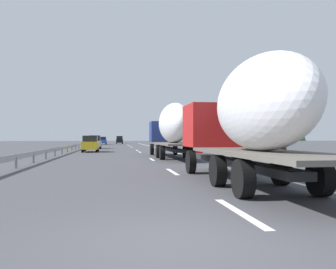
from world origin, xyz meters
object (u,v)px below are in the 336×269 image
at_px(car_yellow_coupe, 91,144).
at_px(car_black_suv, 119,140).
at_px(truck_trailing, 247,116).
at_px(car_silver_hatch, 95,142).
at_px(road_sign, 171,132).
at_px(truck_lead, 172,127).
at_px(car_blue_sedan, 103,141).

bearing_deg(car_yellow_coupe, car_black_suv, -4.15).
bearing_deg(truck_trailing, car_black_suv, 2.48).
xyz_separation_m(truck_trailing, car_silver_hatch, (41.80, 7.43, -1.40)).
bearing_deg(road_sign, car_yellow_coupe, 126.46).
relative_size(truck_trailing, road_sign, 3.51).
height_order(truck_lead, car_blue_sedan, truck_lead).
height_order(truck_trailing, car_blue_sedan, truck_trailing).
height_order(car_blue_sedan, road_sign, road_sign).
bearing_deg(car_yellow_coupe, car_silver_hatch, 0.93).
distance_m(truck_trailing, car_blue_sedan, 72.86).
xyz_separation_m(truck_lead, car_blue_sedan, (55.56, 7.41, -1.52)).
xyz_separation_m(truck_lead, car_yellow_coupe, (12.71, 7.23, -1.51)).
distance_m(truck_lead, road_sign, 20.58).
bearing_deg(truck_trailing, road_sign, -4.76).
height_order(truck_trailing, road_sign, truck_trailing).
relative_size(car_black_suv, car_blue_sedan, 0.92).
bearing_deg(road_sign, car_blue_sedan, 16.62).
relative_size(car_silver_hatch, car_black_suv, 0.95).
bearing_deg(car_blue_sedan, truck_trailing, -174.16).
distance_m(car_yellow_coupe, car_blue_sedan, 42.85).
relative_size(truck_trailing, car_blue_sedan, 2.64).
height_order(car_yellow_coupe, car_black_suv, car_black_suv).
xyz_separation_m(car_silver_hatch, car_black_suv, (39.17, -3.93, 0.03)).
bearing_deg(car_blue_sedan, car_silver_hatch, 179.96).
height_order(car_black_suv, road_sign, road_sign).
bearing_deg(car_black_suv, truck_trailing, -177.52).
bearing_deg(truck_trailing, car_yellow_coupe, 13.72).
xyz_separation_m(truck_lead, car_silver_hatch, (24.89, 7.43, -1.47)).
xyz_separation_m(car_yellow_coupe, car_blue_sedan, (42.85, 0.18, -0.01)).
bearing_deg(car_blue_sedan, car_black_suv, -24.67).
distance_m(truck_trailing, car_silver_hatch, 42.48).
distance_m(car_silver_hatch, road_sign, 11.56).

